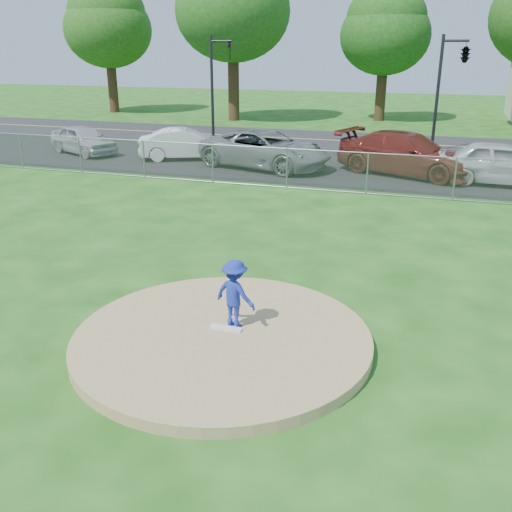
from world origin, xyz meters
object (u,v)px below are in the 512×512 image
(traffic_signal_left, at_px, (216,79))
(parked_car_pearl, at_px, (503,163))
(parked_car_silver, at_px, (83,140))
(traffic_signal_center, at_px, (463,56))
(tree_center, at_px, (386,24))
(parked_car_gray, at_px, (265,149))
(parked_car_darkred, at_px, (407,154))
(tree_far_left, at_px, (107,18))
(traffic_cone, at_px, (242,159))
(pitcher, at_px, (235,294))
(parked_car_white, at_px, (186,144))

(traffic_signal_left, height_order, parked_car_pearl, traffic_signal_left)
(parked_car_silver, bearing_deg, traffic_signal_center, -46.04)
(traffic_signal_left, distance_m, traffic_signal_center, 12.79)
(tree_center, height_order, parked_car_gray, tree_center)
(tree_center, distance_m, parked_car_darkred, 19.23)
(parked_car_darkred, bearing_deg, tree_far_left, 75.69)
(traffic_signal_left, height_order, traffic_cone, traffic_signal_left)
(traffic_signal_center, xyz_separation_m, pitcher, (-3.86, -21.61, -3.76))
(traffic_signal_center, height_order, parked_car_pearl, traffic_signal_center)
(parked_car_silver, bearing_deg, parked_car_gray, -68.37)
(parked_car_white, bearing_deg, parked_car_pearl, -118.60)
(parked_car_white, xyz_separation_m, parked_car_darkred, (10.19, -0.31, 0.15))
(pitcher, relative_size, traffic_cone, 2.04)
(parked_car_pearl, bearing_deg, parked_car_white, 89.41)
(pitcher, bearing_deg, tree_far_left, -38.53)
(traffic_signal_center, distance_m, parked_car_white, 13.91)
(tree_far_left, distance_m, parked_car_darkred, 30.23)
(parked_car_darkred, bearing_deg, parked_car_white, 109.32)
(parked_car_pearl, bearing_deg, traffic_cone, 91.90)
(traffic_signal_center, distance_m, parked_car_darkred, 7.41)
(traffic_signal_center, bearing_deg, pitcher, -100.11)
(traffic_signal_left, height_order, pitcher, traffic_signal_left)
(traffic_signal_left, xyz_separation_m, traffic_cone, (3.78, -6.53, -3.03))
(traffic_signal_left, relative_size, parked_car_silver, 1.37)
(parked_car_silver, distance_m, parked_car_pearl, 19.29)
(tree_far_left, distance_m, traffic_cone, 25.34)
(tree_center, xyz_separation_m, parked_car_white, (-7.06, -17.82, -5.75))
(parked_car_silver, height_order, parked_car_gray, parked_car_gray)
(parked_car_silver, relative_size, parked_car_white, 0.95)
(parked_car_white, height_order, parked_car_gray, parked_car_gray)
(tree_far_left, height_order, parked_car_gray, tree_far_left)
(parked_car_silver, relative_size, parked_car_pearl, 0.84)
(parked_car_white, relative_size, parked_car_gray, 0.74)
(traffic_signal_center, bearing_deg, parked_car_white, -154.17)
(tree_center, relative_size, parked_car_gray, 1.68)
(traffic_cone, height_order, parked_car_white, parked_car_white)
(parked_car_silver, relative_size, parked_car_darkred, 0.69)
(parked_car_white, bearing_deg, traffic_signal_left, -17.25)
(tree_far_left, relative_size, parked_car_gray, 1.83)
(traffic_signal_center, relative_size, traffic_cone, 8.79)
(tree_center, height_order, parked_car_silver, tree_center)
(tree_center, relative_size, parked_car_white, 2.27)
(parked_car_pearl, bearing_deg, parked_car_gray, 92.14)
(pitcher, distance_m, parked_car_gray, 15.53)
(tree_far_left, distance_m, pitcher, 39.89)
(parked_car_white, bearing_deg, parked_car_silver, 68.57)
(traffic_signal_left, bearing_deg, parked_car_pearl, -25.34)
(tree_center, height_order, parked_car_pearl, tree_center)
(traffic_cone, xyz_separation_m, parked_car_pearl, (10.77, -0.36, 0.51))
(parked_car_white, bearing_deg, pitcher, -176.82)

